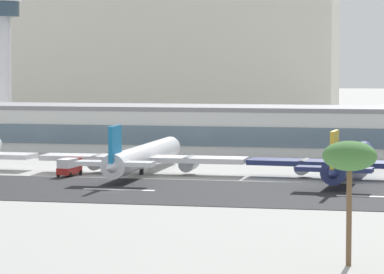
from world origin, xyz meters
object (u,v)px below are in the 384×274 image
(distant_hotel_block, at_px, (155,62))
(service_box_truck_2, at_px, (69,166))
(terminal_building, at_px, (193,129))
(palm_tree_0, at_px, (350,158))
(airliner_gold_tail_gate_2, at_px, (349,162))
(airliner_blue_tail_gate_1, at_px, (142,157))

(distant_hotel_block, relative_size, service_box_truck_2, 19.16)
(terminal_building, height_order, service_box_truck_2, terminal_building)
(service_box_truck_2, bearing_deg, distant_hotel_block, 15.29)
(service_box_truck_2, bearing_deg, palm_tree_0, -136.42)
(airliner_gold_tail_gate_2, height_order, service_box_truck_2, airliner_gold_tail_gate_2)
(airliner_gold_tail_gate_2, relative_size, palm_tree_0, 3.69)
(terminal_building, xyz_separation_m, service_box_truck_2, (-11.02, -56.57, -3.58))
(terminal_building, relative_size, airliner_blue_tail_gate_1, 4.54)
(airliner_blue_tail_gate_1, bearing_deg, airliner_gold_tail_gate_2, -91.83)
(airliner_gold_tail_gate_2, bearing_deg, airliner_blue_tail_gate_1, 92.53)
(terminal_building, distance_m, service_box_truck_2, 57.75)
(airliner_gold_tail_gate_2, xyz_separation_m, service_box_truck_2, (-50.22, -4.48, -1.34))
(terminal_building, bearing_deg, airliner_blue_tail_gate_1, -88.66)
(service_box_truck_2, distance_m, palm_tree_0, 92.48)
(airliner_gold_tail_gate_2, relative_size, service_box_truck_2, 7.53)
(airliner_gold_tail_gate_2, bearing_deg, service_box_truck_2, 99.16)
(palm_tree_0, bearing_deg, airliner_blue_tail_gate_1, 118.43)
(service_box_truck_2, bearing_deg, terminal_building, -4.23)
(airliner_blue_tail_gate_1, height_order, service_box_truck_2, airliner_blue_tail_gate_1)
(airliner_blue_tail_gate_1, distance_m, service_box_truck_2, 13.48)
(terminal_building, xyz_separation_m, distant_hotel_block, (-34.36, 99.75, 15.75))
(palm_tree_0, bearing_deg, terminal_building, 108.69)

